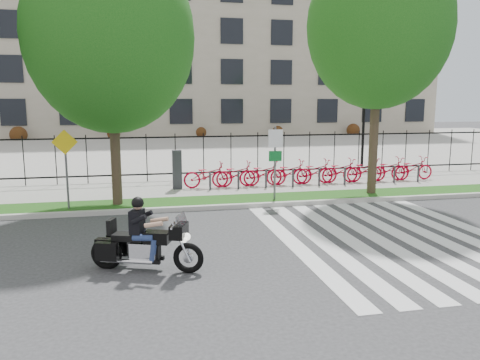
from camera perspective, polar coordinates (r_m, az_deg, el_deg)
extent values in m
plane|color=#313133|center=(11.29, -4.20, -8.48)|extent=(120.00, 120.00, 0.00)
cube|color=#B2B0A7|center=(15.20, -6.33, -3.47)|extent=(60.00, 0.20, 0.15)
cube|color=#1B4912|center=(16.03, -6.64, -2.80)|extent=(60.00, 1.50, 0.15)
cube|color=gray|center=(18.47, -7.39, -1.16)|extent=(60.00, 3.50, 0.15)
cube|color=gray|center=(35.84, -9.73, 3.95)|extent=(80.00, 34.00, 0.10)
cube|color=gray|center=(56.04, -10.94, 16.11)|extent=(60.00, 20.00, 20.00)
cylinder|color=black|center=(25.41, 14.79, 5.91)|extent=(0.14, 0.14, 4.00)
cylinder|color=black|center=(25.37, 14.98, 10.20)|extent=(0.06, 0.70, 0.70)
sphere|color=white|center=(25.21, 14.27, 10.46)|extent=(0.36, 0.36, 0.36)
sphere|color=white|center=(25.53, 15.70, 10.38)|extent=(0.36, 0.36, 0.36)
cylinder|color=#37291E|center=(15.68, -14.97, 3.91)|extent=(0.32, 0.32, 3.77)
ellipsoid|color=#124F12|center=(15.74, -15.53, 16.56)|extent=(5.27, 5.27, 6.06)
cylinder|color=#37291E|center=(17.70, 16.01, 5.56)|extent=(0.32, 0.32, 4.43)
ellipsoid|color=#124F12|center=(17.85, 16.59, 17.57)|extent=(5.04, 5.04, 5.79)
cube|color=#2D2D33|center=(18.08, -7.68, 1.26)|extent=(0.35, 0.25, 1.50)
imported|color=#B7001D|center=(18.24, -3.90, 0.61)|extent=(1.92, 0.67, 1.01)
cylinder|color=#2D2D33|center=(17.78, -3.66, -0.12)|extent=(0.08, 0.08, 0.70)
imported|color=#B7001D|center=(18.43, -0.51, 0.73)|extent=(1.92, 0.67, 1.01)
cylinder|color=#2D2D33|center=(17.97, -0.19, 0.00)|extent=(0.08, 0.08, 0.70)
imported|color=#B7001D|center=(18.68, 2.79, 0.84)|extent=(1.92, 0.67, 1.01)
cylinder|color=#2D2D33|center=(18.23, 3.19, 0.12)|extent=(0.08, 0.08, 0.70)
imported|color=#B7001D|center=(18.99, 6.00, 0.94)|extent=(1.92, 0.67, 1.01)
cylinder|color=#2D2D33|center=(18.54, 6.47, 0.24)|extent=(0.08, 0.08, 0.70)
imported|color=#B7001D|center=(19.35, 9.10, 1.03)|extent=(1.92, 0.67, 1.01)
cylinder|color=#2D2D33|center=(18.92, 9.63, 0.35)|extent=(0.08, 0.08, 0.70)
imported|color=#B7001D|center=(19.78, 12.08, 1.12)|extent=(1.92, 0.67, 1.01)
cylinder|color=#2D2D33|center=(19.35, 12.66, 0.46)|extent=(0.08, 0.08, 0.70)
imported|color=#B7001D|center=(20.25, 14.92, 1.21)|extent=(1.92, 0.67, 1.01)
cylinder|color=#2D2D33|center=(19.83, 15.55, 0.56)|extent=(0.08, 0.08, 0.70)
imported|color=#B7001D|center=(20.77, 17.63, 1.28)|extent=(1.92, 0.67, 1.01)
cylinder|color=#2D2D33|center=(20.36, 18.30, 0.65)|extent=(0.08, 0.08, 0.70)
imported|color=#B7001D|center=(21.33, 20.20, 1.35)|extent=(1.92, 0.67, 1.01)
cylinder|color=#2D2D33|center=(20.94, 20.90, 0.74)|extent=(0.08, 0.08, 0.70)
cylinder|color=#59595B|center=(16.02, 4.28, 2.05)|extent=(0.07, 0.07, 2.50)
cube|color=white|center=(15.90, 4.35, 5.07)|extent=(0.50, 0.03, 0.60)
cube|color=#0C6626|center=(15.95, 4.33, 2.92)|extent=(0.45, 0.03, 0.35)
cylinder|color=#59595B|center=(15.56, -20.38, 1.06)|extent=(0.07, 0.07, 2.40)
cube|color=yellow|center=(15.42, -20.60, 4.35)|extent=(0.78, 0.03, 0.78)
torus|color=black|center=(9.79, -6.31, -9.43)|extent=(0.65, 0.34, 0.65)
torus|color=black|center=(10.38, -15.96, -8.63)|extent=(0.69, 0.37, 0.68)
cube|color=black|center=(9.67, -7.46, -6.15)|extent=(0.45, 0.58, 0.28)
cube|color=#26262B|center=(9.59, -7.11, -4.93)|extent=(0.30, 0.49, 0.28)
cube|color=silver|center=(10.03, -11.56, -8.47)|extent=(0.64, 0.50, 0.37)
cube|color=black|center=(9.85, -10.07, -6.88)|extent=(0.60, 0.48, 0.24)
cube|color=black|center=(10.06, -13.38, -6.75)|extent=(0.73, 0.55, 0.13)
cube|color=black|center=(10.15, -15.40, -5.48)|extent=(0.20, 0.33, 0.32)
cube|color=black|center=(10.03, -15.94, -8.37)|extent=(0.49, 0.31, 0.37)
cube|color=black|center=(10.52, -14.66, -7.47)|extent=(0.49, 0.31, 0.37)
cube|color=black|center=(9.91, -12.45, -4.95)|extent=(0.34, 0.43, 0.49)
sphere|color=tan|center=(9.81, -12.37, -2.95)|extent=(0.22, 0.22, 0.22)
sphere|color=black|center=(9.81, -12.38, -2.73)|extent=(0.25, 0.25, 0.25)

